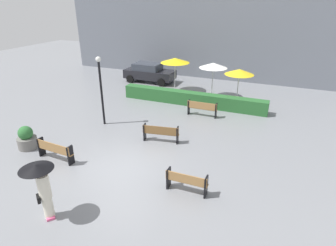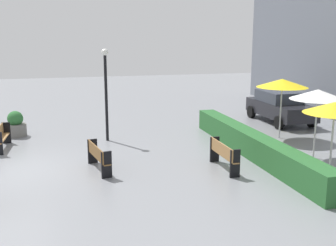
# 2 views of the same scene
# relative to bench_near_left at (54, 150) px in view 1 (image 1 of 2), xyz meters

# --- Properties ---
(ground_plane) EXTENTS (60.00, 60.00, 0.00)m
(ground_plane) POSITION_rel_bench_near_left_xyz_m (2.93, 0.59, -0.52)
(ground_plane) COLOR gray
(bench_near_left) EXTENTS (1.88, 0.45, 0.87)m
(bench_near_left) POSITION_rel_bench_near_left_xyz_m (0.00, 0.00, 0.00)
(bench_near_left) COLOR #9E7242
(bench_near_left) RESTS_ON ground
(bench_mid_center) EXTENTS (1.82, 0.62, 0.86)m
(bench_mid_center) POSITION_rel_bench_near_left_xyz_m (3.58, 3.37, -0.01)
(bench_mid_center) COLOR brown
(bench_mid_center) RESTS_ON ground
(bench_near_right) EXTENTS (1.56, 0.36, 0.81)m
(bench_near_right) POSITION_rel_bench_near_left_xyz_m (6.07, 0.08, -0.04)
(bench_near_right) COLOR #9E7242
(bench_near_right) RESTS_ON ground
(bench_back_row) EXTENTS (1.81, 0.34, 0.90)m
(bench_back_row) POSITION_rel_bench_near_left_xyz_m (4.54, 7.36, 0.02)
(bench_back_row) COLOR #9E7242
(bench_back_row) RESTS_ON ground
(pedestrian_with_umbrella) EXTENTS (1.03, 1.03, 2.03)m
(pedestrian_with_umbrella) POSITION_rel_bench_near_left_xyz_m (2.32, -2.89, 0.82)
(pedestrian_with_umbrella) COLOR silver
(pedestrian_with_umbrella) RESTS_ON ground
(planter_pot) EXTENTS (0.89, 0.89, 1.12)m
(planter_pot) POSITION_rel_bench_near_left_xyz_m (-2.02, 0.36, -0.04)
(planter_pot) COLOR slate
(planter_pot) RESTS_ON ground
(lamp_post) EXTENTS (0.28, 0.28, 3.81)m
(lamp_post) POSITION_rel_bench_near_left_xyz_m (-0.26, 4.13, 1.82)
(lamp_post) COLOR black
(lamp_post) RESTS_ON ground
(patio_umbrella_yellow) EXTENTS (2.14, 2.14, 2.55)m
(patio_umbrella_yellow) POSITION_rel_bench_near_left_xyz_m (1.25, 11.33, 1.85)
(patio_umbrella_yellow) COLOR silver
(patio_umbrella_yellow) RESTS_ON ground
(patio_umbrella_white) EXTENTS (1.95, 1.95, 2.49)m
(patio_umbrella_white) POSITION_rel_bench_near_left_xyz_m (4.19, 11.02, 1.79)
(patio_umbrella_white) COLOR silver
(patio_umbrella_white) RESTS_ON ground
(patio_umbrella_yellow_far) EXTENTS (1.89, 1.89, 2.38)m
(patio_umbrella_yellow_far) POSITION_rel_bench_near_left_xyz_m (6.10, 10.30, 1.68)
(patio_umbrella_yellow_far) COLOR silver
(patio_umbrella_yellow_far) RESTS_ON ground
(hedge_strip) EXTENTS (9.71, 0.70, 0.87)m
(hedge_strip) POSITION_rel_bench_near_left_xyz_m (3.38, 8.99, -0.09)
(hedge_strip) COLOR #28602D
(hedge_strip) RESTS_ON ground
(building_facade) EXTENTS (28.00, 1.20, 10.72)m
(building_facade) POSITION_rel_bench_near_left_xyz_m (2.93, 16.59, 4.84)
(building_facade) COLOR slate
(building_facade) RESTS_ON ground
(parked_car) EXTENTS (4.21, 1.99, 1.57)m
(parked_car) POSITION_rel_bench_near_left_xyz_m (-1.74, 13.03, 0.29)
(parked_car) COLOR black
(parked_car) RESTS_ON ground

